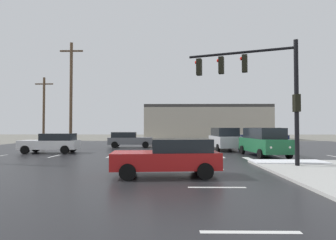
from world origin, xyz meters
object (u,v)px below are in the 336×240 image
object	(u,v)px
traffic_signal_mast	(259,81)
suv_silver	(224,138)
utility_pole_far	(71,93)
sedan_grey	(129,139)
suv_green	(264,141)
sedan_red	(170,156)
sedan_white	(52,143)
suv_navy	(263,137)
utility_pole_distant	(44,109)

from	to	relation	value
traffic_signal_mast	suv_silver	size ratio (longest dim) A/B	1.31
utility_pole_far	sedan_grey	bearing A→B (deg)	23.28
sedan_grey	suv_green	bearing A→B (deg)	-42.19
utility_pole_far	sedan_red	bearing A→B (deg)	-55.95
sedan_white	utility_pole_far	world-z (taller)	utility_pole_far
suv_silver	suv_green	world-z (taller)	same
sedan_red	sedan_grey	bearing A→B (deg)	-80.18
traffic_signal_mast	sedan_red	bearing A→B (deg)	51.86
sedan_red	sedan_white	distance (m)	14.01
sedan_grey	suv_navy	world-z (taller)	suv_navy
suv_silver	utility_pole_distant	xyz separation A→B (m)	(-20.49, 8.23, 3.23)
suv_green	utility_pole_far	world-z (taller)	utility_pole_far
suv_navy	suv_green	bearing A→B (deg)	76.23
sedan_red	utility_pole_far	bearing A→B (deg)	-60.95
sedan_red	suv_silver	size ratio (longest dim) A/B	0.94
traffic_signal_mast	utility_pole_distant	xyz separation A→B (m)	(-20.40, 18.39, -0.29)
sedan_white	suv_navy	size ratio (longest dim) A/B	0.93
utility_pole_far	utility_pole_distant	distance (m)	9.51
sedan_red	utility_pole_far	world-z (taller)	utility_pole_far
sedan_red	suv_silver	bearing A→B (deg)	-115.32
suv_silver	utility_pole_far	world-z (taller)	utility_pole_far
utility_pole_distant	traffic_signal_mast	bearing A→B (deg)	-42.03
sedan_white	utility_pole_distant	distance (m)	13.17
suv_navy	traffic_signal_mast	bearing A→B (deg)	75.17
traffic_signal_mast	utility_pole_distant	size ratio (longest dim) A/B	0.79
sedan_grey	sedan_white	xyz separation A→B (m)	(-5.25, -6.18, 0.00)
suv_green	utility_pole_far	size ratio (longest dim) A/B	0.49
sedan_grey	utility_pole_far	distance (m)	7.24
utility_pole_far	utility_pole_distant	bearing A→B (deg)	129.84
suv_silver	utility_pole_far	size ratio (longest dim) A/B	0.48
traffic_signal_mast	sedan_grey	bearing A→B (deg)	-36.08
sedan_red	suv_green	xyz separation A→B (m)	(6.69, 8.00, 0.24)
traffic_signal_mast	sedan_white	size ratio (longest dim) A/B	1.41
utility_pole_far	suv_silver	bearing A→B (deg)	-3.87
sedan_grey	suv_green	size ratio (longest dim) A/B	0.93
sedan_white	suv_silver	bearing A→B (deg)	-170.35
suv_silver	utility_pole_distant	world-z (taller)	utility_pole_distant
sedan_white	utility_pole_distant	bearing A→B (deg)	-63.57
suv_navy	suv_silver	size ratio (longest dim) A/B	1.00
sedan_grey	suv_silver	size ratio (longest dim) A/B	0.94
traffic_signal_mast	suv_silver	bearing A→B (deg)	-70.90
suv_green	utility_pole_far	xyz separation A→B (m)	(-16.25, 6.15, 4.24)
sedan_red	suv_green	size ratio (longest dim) A/B	0.93
suv_green	suv_silver	bearing A→B (deg)	-166.72
suv_navy	utility_pole_distant	distance (m)	25.82
suv_silver	suv_green	distance (m)	5.48
suv_green	utility_pole_distant	size ratio (longest dim) A/B	0.61
sedan_red	utility_pole_far	xyz separation A→B (m)	(-9.56, 14.14, 4.48)
sedan_white	suv_silver	xyz separation A→B (m)	(14.46, 2.95, 0.24)
sedan_red	traffic_signal_mast	bearing A→B (deg)	-152.77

